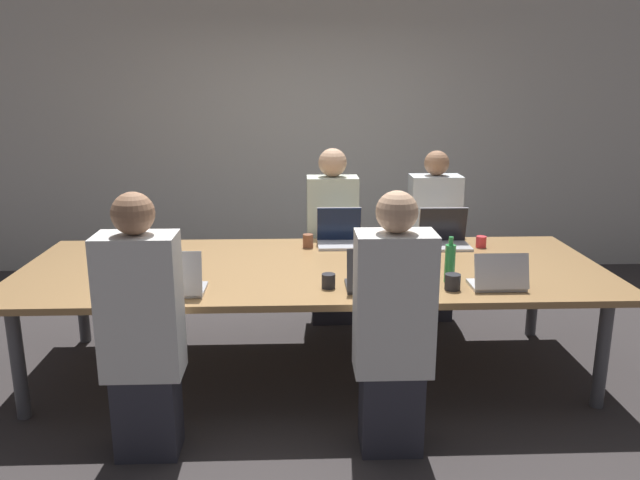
# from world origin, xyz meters

# --- Properties ---
(ground_plane) EXTENTS (24.00, 24.00, 0.00)m
(ground_plane) POSITION_xyz_m (0.00, 0.00, 0.00)
(ground_plane) COLOR #383333
(curtain_wall) EXTENTS (12.00, 0.06, 2.80)m
(curtain_wall) POSITION_xyz_m (0.00, 2.42, 1.40)
(curtain_wall) COLOR beige
(curtain_wall) RESTS_ON ground_plane
(conference_table) EXTENTS (3.78, 1.46, 0.74)m
(conference_table) POSITION_xyz_m (0.00, 0.00, 0.69)
(conference_table) COLOR #9E7547
(conference_table) RESTS_ON ground_plane
(laptop_near_midright) EXTENTS (0.37, 0.26, 0.26)m
(laptop_near_midright) POSITION_xyz_m (0.36, -0.50, 0.81)
(laptop_near_midright) COLOR #333338
(laptop_near_midright) RESTS_ON conference_table
(person_near_midright) EXTENTS (0.40, 0.24, 1.40)m
(person_near_midright) POSITION_xyz_m (0.39, -0.94, 0.68)
(person_near_midright) COLOR #2D2D38
(person_near_midright) RESTS_ON ground_plane
(cup_near_midright) EXTENTS (0.08, 0.08, 0.09)m
(cup_near_midright) POSITION_xyz_m (0.08, -0.44, 0.78)
(cup_near_midright) COLOR #232328
(cup_near_midright) RESTS_ON conference_table
(bottle_near_midright) EXTENTS (0.08, 0.08, 0.25)m
(bottle_near_midright) POSITION_xyz_m (0.64, -0.37, 0.85)
(bottle_near_midright) COLOR black
(bottle_near_midright) RESTS_ON conference_table
(laptop_far_center) EXTENTS (0.33, 0.26, 0.27)m
(laptop_far_center) POSITION_xyz_m (0.21, 0.54, 0.82)
(laptop_far_center) COLOR #B7B7BC
(laptop_far_center) RESTS_ON conference_table
(person_far_center) EXTENTS (0.40, 0.24, 1.41)m
(person_far_center) POSITION_xyz_m (0.18, 0.91, 0.69)
(person_far_center) COLOR #2D2D38
(person_far_center) RESTS_ON ground_plane
(cup_far_center) EXTENTS (0.07, 0.07, 0.10)m
(cup_far_center) POSITION_xyz_m (-0.02, 0.47, 0.79)
(cup_far_center) COLOR brown
(cup_far_center) RESTS_ON conference_table
(laptop_near_right) EXTENTS (0.31, 0.22, 0.22)m
(laptop_near_right) POSITION_xyz_m (1.07, -0.50, 0.80)
(laptop_near_right) COLOR silver
(laptop_near_right) RESTS_ON conference_table
(cup_near_right) EXTENTS (0.09, 0.09, 0.09)m
(cup_near_right) POSITION_xyz_m (0.80, -0.50, 0.79)
(cup_near_right) COLOR #232328
(cup_near_right) RESTS_ON conference_table
(bottle_near_right) EXTENTS (0.06, 0.06, 0.28)m
(bottle_near_right) POSITION_xyz_m (0.81, -0.36, 0.86)
(bottle_near_right) COLOR green
(bottle_near_right) RESTS_ON conference_table
(laptop_far_right) EXTENTS (0.36, 0.27, 0.28)m
(laptop_far_right) POSITION_xyz_m (0.98, 0.49, 0.82)
(laptop_far_right) COLOR #B7B7BC
(laptop_far_right) RESTS_ON conference_table
(person_far_right) EXTENTS (0.40, 0.24, 1.39)m
(person_far_right) POSITION_xyz_m (1.00, 0.94, 0.67)
(person_far_right) COLOR #2D2D38
(person_far_right) RESTS_ON ground_plane
(cup_far_right) EXTENTS (0.07, 0.07, 0.08)m
(cup_far_right) POSITION_xyz_m (1.24, 0.43, 0.78)
(cup_far_right) COLOR red
(cup_far_right) RESTS_ON conference_table
(laptop_near_left) EXTENTS (0.32, 0.26, 0.27)m
(laptop_near_left) POSITION_xyz_m (-0.79, -0.53, 0.82)
(laptop_near_left) COLOR #B7B7BC
(laptop_near_left) RESTS_ON conference_table
(person_near_left) EXTENTS (0.40, 0.24, 1.40)m
(person_near_left) POSITION_xyz_m (-0.89, -0.93, 0.68)
(person_near_left) COLOR #2D2D38
(person_near_left) RESTS_ON ground_plane
(stapler) EXTENTS (0.07, 0.16, 0.05)m
(stapler) POSITION_xyz_m (0.31, -0.15, 0.77)
(stapler) COLOR black
(stapler) RESTS_ON conference_table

